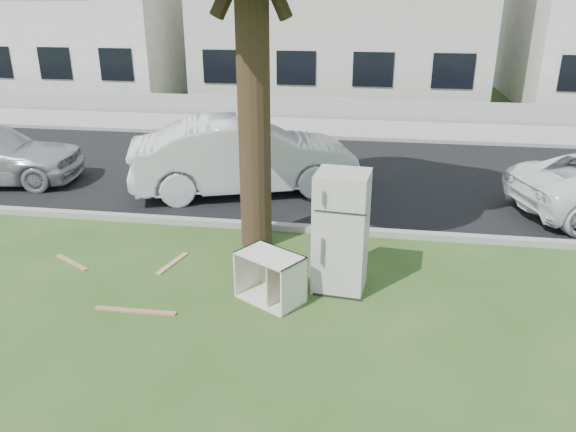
# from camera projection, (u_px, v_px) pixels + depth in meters

# --- Properties ---
(ground) EXTENTS (120.00, 120.00, 0.00)m
(ground) POSITION_uv_depth(u_px,v_px,m) (259.00, 295.00, 8.23)
(ground) COLOR #2A4A1A
(road) EXTENTS (120.00, 7.00, 0.01)m
(road) POSITION_uv_depth(u_px,v_px,m) (308.00, 174.00, 13.73)
(road) COLOR black
(road) RESTS_ON ground
(kerb_near) EXTENTS (120.00, 0.18, 0.12)m
(kerb_near) POSITION_uv_depth(u_px,v_px,m) (285.00, 230.00, 10.47)
(kerb_near) COLOR gray
(kerb_near) RESTS_ON ground
(kerb_far) EXTENTS (120.00, 0.18, 0.12)m
(kerb_far) POSITION_uv_depth(u_px,v_px,m) (322.00, 139.00, 16.99)
(kerb_far) COLOR gray
(kerb_far) RESTS_ON ground
(sidewalk) EXTENTS (120.00, 2.80, 0.01)m
(sidewalk) POSITION_uv_depth(u_px,v_px,m) (327.00, 128.00, 18.32)
(sidewalk) COLOR gray
(sidewalk) RESTS_ON ground
(low_wall) EXTENTS (120.00, 0.15, 0.70)m
(low_wall) POSITION_uv_depth(u_px,v_px,m) (331.00, 108.00, 19.66)
(low_wall) COLOR gray
(low_wall) RESTS_ON ground
(townhouse_left) EXTENTS (10.20, 8.16, 7.04)m
(townhouse_left) POSITION_uv_depth(u_px,v_px,m) (71.00, 7.00, 24.70)
(townhouse_left) COLOR white
(townhouse_left) RESTS_ON ground
(townhouse_center) EXTENTS (11.22, 8.16, 7.44)m
(townhouse_center) POSITION_uv_depth(u_px,v_px,m) (344.00, 3.00, 22.90)
(townhouse_center) COLOR #B6B2A6
(townhouse_center) RESTS_ON ground
(fridge) EXTENTS (0.81, 0.76, 1.80)m
(fridge) POSITION_uv_depth(u_px,v_px,m) (341.00, 232.00, 8.13)
(fridge) COLOR beige
(fridge) RESTS_ON ground
(cabinet) EXTENTS (1.08, 0.96, 0.71)m
(cabinet) POSITION_uv_depth(u_px,v_px,m) (270.00, 277.00, 7.98)
(cabinet) COLOR white
(cabinet) RESTS_ON ground
(plank_a) EXTENTS (1.17, 0.11, 0.02)m
(plank_a) POSITION_uv_depth(u_px,v_px,m) (135.00, 311.00, 7.79)
(plank_a) COLOR #A3704F
(plank_a) RESTS_ON ground
(plank_b) EXTENTS (0.78, 0.51, 0.02)m
(plank_b) POSITION_uv_depth(u_px,v_px,m) (72.00, 262.00, 9.20)
(plank_b) COLOR #A17554
(plank_b) RESTS_ON ground
(plank_c) EXTENTS (0.29, 0.82, 0.02)m
(plank_c) POSITION_uv_depth(u_px,v_px,m) (172.00, 263.00, 9.17)
(plank_c) COLOR tan
(plank_c) RESTS_ON ground
(car_center) EXTENTS (5.18, 3.25, 1.61)m
(car_center) POSITION_uv_depth(u_px,v_px,m) (245.00, 156.00, 12.25)
(car_center) COLOR silver
(car_center) RESTS_ON ground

